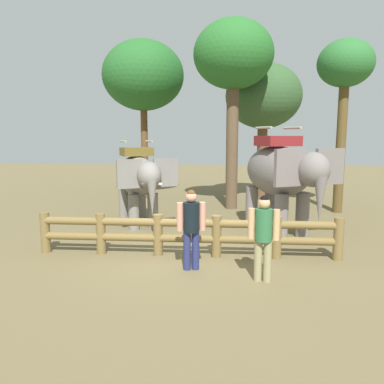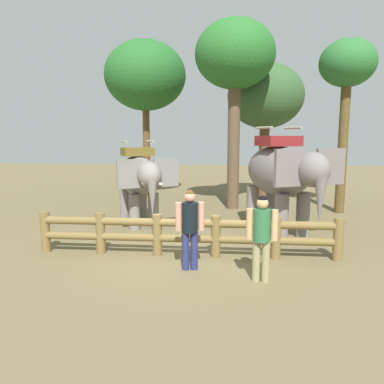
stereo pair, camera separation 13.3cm
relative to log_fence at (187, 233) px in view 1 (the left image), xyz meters
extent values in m
plane|color=brown|center=(0.00, -0.06, -0.60)|extent=(60.00, 60.00, 0.00)
cylinder|color=brown|center=(-3.69, 0.02, -0.08)|extent=(0.24, 0.24, 1.05)
cylinder|color=brown|center=(-2.21, 0.01, -0.08)|extent=(0.24, 0.24, 1.05)
cylinder|color=brown|center=(-0.74, 0.00, -0.08)|extent=(0.24, 0.24, 1.05)
cylinder|color=brown|center=(0.74, 0.00, -0.08)|extent=(0.24, 0.24, 1.05)
cylinder|color=brown|center=(2.21, -0.01, -0.08)|extent=(0.24, 0.24, 1.05)
cylinder|color=brown|center=(3.69, -0.02, -0.08)|extent=(0.24, 0.24, 1.05)
cylinder|color=brown|center=(0.00, 0.00, -0.15)|extent=(7.38, 0.23, 0.20)
cylinder|color=brown|center=(0.00, 0.00, 0.25)|extent=(7.38, 0.23, 0.20)
cylinder|color=gray|center=(-1.38, 2.81, -0.02)|extent=(0.35, 0.35, 1.16)
cylinder|color=gray|center=(-1.95, 2.52, -0.02)|extent=(0.35, 0.35, 1.16)
cylinder|color=gray|center=(-2.08, 4.20, -0.02)|extent=(0.35, 0.35, 1.16)
cylinder|color=gray|center=(-2.65, 3.92, -0.02)|extent=(0.35, 0.35, 1.16)
ellipsoid|color=gray|center=(-2.01, 3.36, 1.06)|extent=(2.19, 2.84, 1.35)
ellipsoid|color=gray|center=(-1.33, 1.98, 1.23)|extent=(1.05, 1.10, 0.82)
cube|color=slate|center=(-0.88, 2.33, 1.27)|extent=(0.74, 0.45, 0.87)
cube|color=gray|center=(-1.88, 1.83, 1.27)|extent=(0.74, 0.45, 0.87)
cone|color=gray|center=(-1.20, 1.71, 0.57)|extent=(0.31, 0.31, 1.06)
cone|color=beige|center=(-1.10, 1.86, 0.99)|extent=(0.35, 0.24, 0.15)
cone|color=beige|center=(-1.37, 1.72, 0.99)|extent=(0.35, 0.24, 0.15)
cube|color=brown|center=(-2.01, 3.36, 1.87)|extent=(1.26, 1.21, 0.27)
cylinder|color=#A59E8C|center=(-1.62, 3.56, 2.21)|extent=(0.41, 0.73, 0.07)
cylinder|color=#A59E8C|center=(-2.41, 3.17, 2.21)|extent=(0.41, 0.73, 0.07)
cylinder|color=slate|center=(3.26, 2.12, 0.06)|extent=(0.40, 0.40, 1.33)
cylinder|color=slate|center=(2.59, 1.82, 0.06)|extent=(0.40, 0.40, 1.33)
cylinder|color=slate|center=(2.52, 3.76, 0.06)|extent=(0.40, 0.40, 1.33)
cylinder|color=slate|center=(1.86, 3.46, 0.06)|extent=(0.40, 0.40, 1.33)
ellipsoid|color=slate|center=(2.56, 2.79, 1.31)|extent=(2.44, 3.27, 1.55)
ellipsoid|color=slate|center=(3.28, 1.18, 1.50)|extent=(1.18, 1.26, 0.95)
cube|color=slate|center=(3.82, 1.56, 1.56)|extent=(0.86, 0.48, 1.00)
cube|color=slate|center=(2.64, 1.03, 1.56)|extent=(0.86, 0.48, 1.00)
cone|color=slate|center=(3.43, 0.86, 0.74)|extent=(0.35, 0.35, 1.22)
cube|color=maroon|center=(2.56, 2.79, 2.24)|extent=(1.44, 1.37, 0.31)
cylinder|color=#A59E8C|center=(3.02, 3.00, 2.64)|extent=(0.44, 0.85, 0.08)
cylinder|color=#A59E8C|center=(2.09, 2.58, 2.64)|extent=(0.44, 0.85, 0.08)
cylinder|color=navy|center=(0.28, -0.94, -0.17)|extent=(0.17, 0.17, 0.87)
cylinder|color=navy|center=(0.09, -0.98, -0.17)|extent=(0.17, 0.17, 0.87)
cylinder|color=black|center=(0.19, -0.96, 0.61)|extent=(0.41, 0.41, 0.67)
cylinder|color=tan|center=(0.43, -0.91, 0.62)|extent=(0.14, 0.14, 0.64)
cylinder|color=tan|center=(-0.06, -1.01, 0.62)|extent=(0.14, 0.14, 0.64)
sphere|color=tan|center=(0.19, -0.96, 1.06)|extent=(0.24, 0.24, 0.24)
sphere|color=#593819|center=(0.19, -0.96, 1.13)|extent=(0.19, 0.19, 0.19)
cylinder|color=#978F61|center=(1.82, -1.55, -0.17)|extent=(0.17, 0.17, 0.87)
cylinder|color=#978F61|center=(1.63, -1.52, -0.17)|extent=(0.17, 0.17, 0.87)
cylinder|color=#2D6A3F|center=(1.72, -1.53, 0.60)|extent=(0.40, 0.40, 0.67)
cylinder|color=tan|center=(1.97, -1.57, 0.61)|extent=(0.14, 0.14, 0.63)
cylinder|color=tan|center=(1.47, -1.50, 0.61)|extent=(0.14, 0.14, 0.63)
sphere|color=tan|center=(1.72, -1.53, 1.05)|extent=(0.24, 0.24, 0.24)
sphere|color=black|center=(1.72, -1.53, 1.12)|extent=(0.19, 0.19, 0.19)
cylinder|color=brown|center=(-2.88, 8.83, 1.76)|extent=(0.32, 0.32, 4.73)
ellipsoid|color=#246126|center=(-2.88, 8.83, 5.17)|extent=(3.79, 3.79, 3.22)
cylinder|color=brown|center=(5.41, 5.95, 1.95)|extent=(0.37, 0.37, 5.11)
ellipsoid|color=#2A6B2F|center=(5.41, 5.95, 5.08)|extent=(2.08, 2.08, 1.76)
cylinder|color=brown|center=(2.70, 8.89, 1.32)|extent=(0.46, 0.46, 3.85)
ellipsoid|color=#35592F|center=(2.70, 8.89, 4.21)|extent=(3.49, 3.49, 2.97)
cylinder|color=brown|center=(1.24, 6.44, 2.05)|extent=(0.49, 0.49, 5.30)
ellipsoid|color=#276928|center=(1.24, 6.44, 5.57)|extent=(3.17, 3.17, 2.70)
camera|label=1|loc=(0.87, -9.16, 2.41)|focal=35.39mm
camera|label=2|loc=(1.00, -9.15, 2.41)|focal=35.39mm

